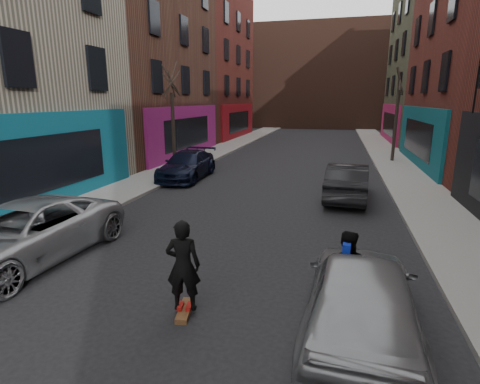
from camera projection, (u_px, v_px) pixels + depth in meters
The scene contains 13 objects.
sidewalk_left at pixel (231, 145), 32.72m from camera, with size 2.50×84.00×0.13m, color gray.
sidewalk_right at pixel (383, 150), 29.67m from camera, with size 2.50×84.00×0.13m, color gray.
buildings_left at pixel (22, 14), 19.36m from camera, with size 12.00×56.00×16.50m, color maroon.
building_far at pixel (322, 78), 53.96m from camera, with size 40.00×10.00×14.00m, color #47281E.
tree_left_far at pixel (173, 110), 20.64m from camera, with size 2.00×2.00×6.50m, color black, non-canonical shape.
tree_right_far at pixel (397, 106), 23.22m from camera, with size 2.00×2.00×6.80m, color black, non-canonical shape.
parked_left_far at pixel (24, 233), 9.16m from camera, with size 2.46×5.32×1.48m, color #93969B.
parked_left_end at pixel (187, 165), 19.00m from camera, with size 1.94×4.78×1.39m, color black.
parked_right_far at pixel (361, 297), 6.15m from camera, with size 1.81×4.50×1.53m, color gray.
parked_right_end at pixel (347, 181), 15.03m from camera, with size 1.55×4.44×1.46m, color black.
skateboard at pixel (185, 310), 7.07m from camera, with size 0.22×0.80×0.10m, color brown.
skateboarder at pixel (183, 265), 6.85m from camera, with size 0.64×0.42×1.75m, color black.
pedestrian at pixel (345, 271), 7.00m from camera, with size 0.81×0.66×1.60m.
Camera 1 is at (2.71, -1.51, 3.93)m, focal length 28.00 mm.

